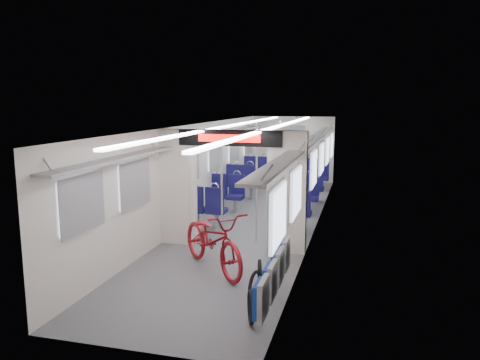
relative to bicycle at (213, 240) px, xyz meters
The scene contains 14 objects.
carriage 3.16m from the bicycle, 90.80° to the left, with size 12.00×12.02×2.31m.
bicycle is the anchor object (origin of this frame).
flip_bench 1.92m from the bicycle, 46.95° to the right, with size 0.12×2.07×0.48m.
bike_hoop_a 2.07m from the bicycle, 58.39° to the right, with size 0.46×0.46×0.05m, color black.
bike_hoop_b 1.51m from the bicycle, 48.38° to the right, with size 0.47×0.47×0.05m, color black.
bike_hoop_c 1.25m from the bicycle, 36.93° to the right, with size 0.51×0.51×0.05m, color black.
seat_bay_near_left 3.48m from the bicycle, 106.33° to the left, with size 0.89×1.96×1.07m.
seat_bay_near_right 3.73m from the bicycle, 76.17° to the left, with size 0.90×2.04×1.09m.
seat_bay_far_left 6.84m from the bicycle, 98.21° to the left, with size 0.94×2.19×1.14m.
seat_bay_far_right 6.80m from the bicycle, 82.46° to the left, with size 0.94×2.20×1.14m.
stanchion_near_left 2.13m from the bicycle, 102.71° to the left, with size 0.04×0.04×2.30m, color silver.
stanchion_near_right 1.79m from the bicycle, 77.05° to the left, with size 0.04×0.04×2.30m, color silver.
stanchion_far_left 5.24m from the bicycle, 94.67° to the left, with size 0.05×0.05×2.30m, color silver.
stanchion_far_right 5.34m from the bicycle, 87.96° to the left, with size 0.04×0.04×2.30m, color silver.
Camera 1 is at (2.42, -10.49, 2.84)m, focal length 35.00 mm.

